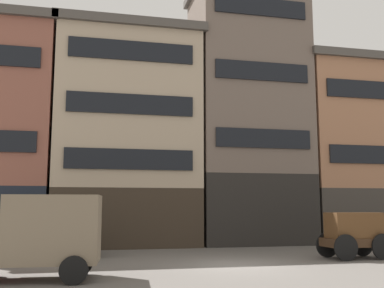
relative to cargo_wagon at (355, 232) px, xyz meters
The scene contains 7 objects.
ground_plane 5.98m from the cargo_wagon, 169.83° to the right, with size 120.00×120.00×0.00m, color #605B56.
building_center_left 13.79m from the cargo_wagon, 137.47° to the left, with size 8.64×5.73×12.77m.
building_center_right 11.36m from the cargo_wagon, 101.59° to the left, with size 7.30×5.73×16.57m.
building_far_right 11.27m from the cargo_wagon, 57.84° to the left, with size 7.76×5.73×11.89m.
cargo_wagon is the anchor object (origin of this frame).
delivery_truck_near 13.28m from the cargo_wagon, 167.41° to the right, with size 4.46×2.40×2.62m.
sedan_dark 13.16m from the cargo_wagon, 166.09° to the left, with size 3.77×2.00×1.83m.
Camera 1 is at (-5.38, -16.61, 2.31)m, focal length 41.30 mm.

